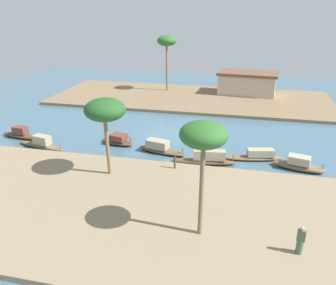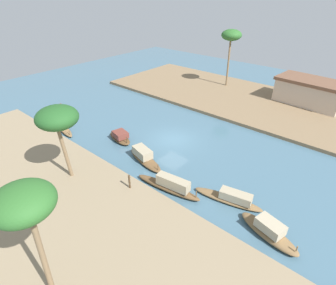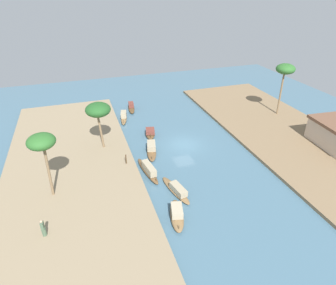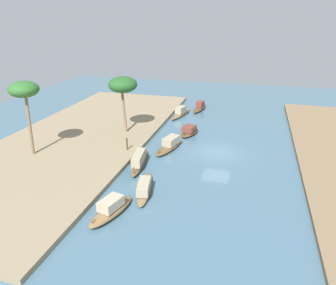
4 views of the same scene
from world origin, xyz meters
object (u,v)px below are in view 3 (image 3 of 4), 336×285
sampan_upstream_small (148,170)px  person_on_near_bank (43,229)px  palm_tree_left_near (98,110)px  palm_tree_left_far (41,143)px  sampan_with_tall_canopy (177,190)px  sampan_open_hull (151,149)px  sampan_near_left_bank (177,214)px  sampan_foreground (150,133)px  sampan_with_red_awning (124,116)px  sampan_midstream (131,107)px  palm_tree_right_tall (285,70)px  mooring_post (126,159)px

sampan_upstream_small → person_on_near_bank: size_ratio=3.40×
palm_tree_left_near → palm_tree_left_far: size_ratio=0.89×
sampan_with_tall_canopy → sampan_open_hull: bearing=170.3°
sampan_near_left_bank → palm_tree_left_far: size_ratio=0.65×
sampan_near_left_bank → sampan_foreground: 15.80m
palm_tree_left_near → sampan_with_red_awning: bearing=153.0°
sampan_midstream → palm_tree_left_near: palm_tree_left_near is taller
sampan_with_tall_canopy → sampan_upstream_small: bearing=-167.3°
sampan_with_red_awning → sampan_with_tall_canopy: 18.90m
sampan_open_hull → sampan_with_tall_canopy: (8.17, 0.31, -0.06)m
sampan_open_hull → palm_tree_left_far: (5.06, -11.09, 5.61)m
sampan_foreground → palm_tree_right_tall: palm_tree_right_tall is taller
sampan_open_hull → person_on_near_bank: (10.23, -11.71, 0.62)m
sampan_with_tall_canopy → sampan_near_left_bank: bearing=-31.2°
sampan_foreground → sampan_midstream: size_ratio=0.77×
mooring_post → palm_tree_left_near: size_ratio=0.20×
sampan_with_tall_canopy → palm_tree_left_near: 13.14m
sampan_foreground → person_on_near_bank: bearing=-28.5°
sampan_near_left_bank → person_on_near_bank: person_on_near_bank is taller
palm_tree_right_tall → sampan_with_tall_canopy: bearing=-59.1°
palm_tree_left_near → person_on_near_bank: bearing=-25.8°
sampan_near_left_bank → sampan_upstream_small: 7.24m
mooring_post → palm_tree_right_tall: size_ratio=0.15×
sampan_upstream_small → palm_tree_right_tall: (-8.56, 22.83, 6.68)m
sampan_with_red_awning → palm_tree_left_near: size_ratio=0.89×
sampan_upstream_small → sampan_with_tall_canopy: (4.01, 1.83, -0.12)m
palm_tree_left_near → sampan_near_left_bank: bearing=18.8°
sampan_foreground → mooring_post: (6.34, -4.50, 0.54)m
sampan_near_left_bank → palm_tree_right_tall: size_ratio=0.54×
sampan_near_left_bank → person_on_near_bank: size_ratio=2.63×
sampan_open_hull → sampan_near_left_bank: bearing=9.4°
sampan_foreground → sampan_upstream_small: 8.85m
person_on_near_bank → sampan_upstream_small: bearing=127.5°
person_on_near_bank → mooring_post: 11.62m
sampan_midstream → palm_tree_right_tall: bearing=73.1°
person_on_near_bank → sampan_midstream: bearing=160.1°
sampan_open_hull → palm_tree_left_far: 13.42m
sampan_near_left_bank → palm_tree_left_far: 13.30m
palm_tree_right_tall → mooring_post: bearing=-75.5°
sampan_upstream_small → palm_tree_left_near: size_ratio=0.93×
sampan_midstream → palm_tree_right_tall: size_ratio=0.59×
mooring_post → sampan_upstream_small: bearing=42.6°
sampan_open_hull → sampan_with_tall_canopy: 8.18m
mooring_post → person_on_near_bank: bearing=-45.1°
sampan_foreground → palm_tree_left_near: 8.37m
sampan_open_hull → sampan_near_left_bank: sampan_near_left_bank is taller
sampan_near_left_bank → palm_tree_right_tall: bearing=139.7°
sampan_foreground → person_on_near_bank: size_ratio=2.17×
sampan_near_left_bank → palm_tree_left_far: (-6.32, -10.27, 5.61)m
sampan_open_hull → sampan_with_red_awning: bearing=-159.0°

